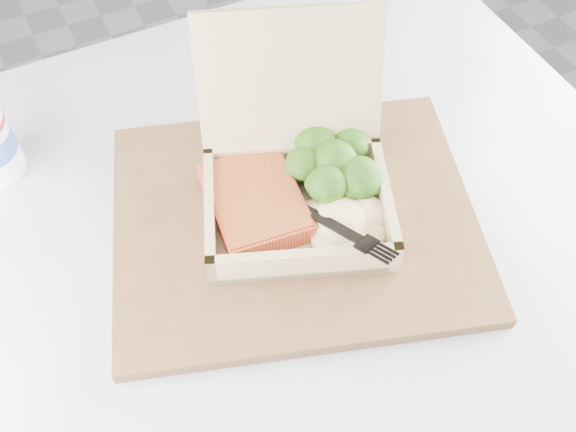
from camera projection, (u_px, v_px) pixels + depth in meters
name	position (u px, v px, depth m)	size (l,w,h in m)	color
floor	(243.00, 199.00, 1.66)	(4.00, 4.00, 0.00)	#96969B
cafe_table	(307.00, 316.00, 0.86)	(0.83, 0.83, 0.74)	black
serving_tray	(295.00, 220.00, 0.70)	(0.39, 0.31, 0.02)	brown
takeout_container	(295.00, 169.00, 0.68)	(0.26, 0.26, 0.18)	tan
salmon_fillet	(255.00, 202.00, 0.68)	(0.09, 0.12, 0.03)	#D7472A
broccoli_pile	(334.00, 167.00, 0.70)	(0.12, 0.12, 0.04)	#3E761A
mashed_potatoes	(340.00, 221.00, 0.66)	(0.10, 0.08, 0.03)	#CBBA83
plastic_fork	(310.00, 209.00, 0.65)	(0.06, 0.14, 0.03)	black
receipt	(241.00, 108.00, 0.81)	(0.08, 0.16, 0.00)	white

